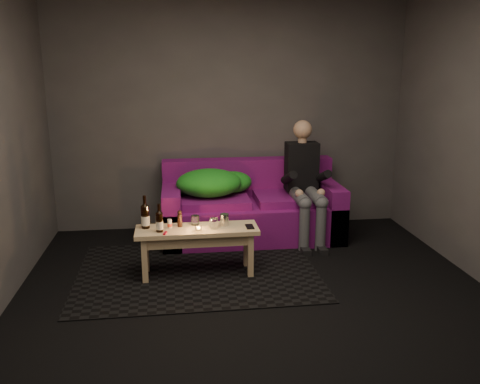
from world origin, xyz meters
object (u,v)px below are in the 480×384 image
object	(u,v)px
person	(305,180)
beer_bottle_a	(145,216)
sofa	(251,210)
steel_cup	(224,220)
coffee_table	(197,236)
beer_bottle_b	(159,222)

from	to	relation	value
person	beer_bottle_a	xyz separation A→B (m)	(-1.65, -0.78, -0.11)
sofa	beer_bottle_a	distance (m)	1.46
beer_bottle_a	steel_cup	xyz separation A→B (m)	(0.71, -0.02, -0.06)
steel_cup	beer_bottle_a	bearing A→B (deg)	178.76
coffee_table	beer_bottle_a	distance (m)	0.50
person	beer_bottle_b	distance (m)	1.77
sofa	beer_bottle_b	size ratio (longest dim) A/B	7.62
coffee_table	beer_bottle_a	size ratio (longest dim) A/B	3.66
beer_bottle_a	beer_bottle_b	distance (m)	0.17
beer_bottle_a	beer_bottle_b	size ratio (longest dim) A/B	1.19
sofa	steel_cup	bearing A→B (deg)	-112.01
person	beer_bottle_b	size ratio (longest dim) A/B	5.09
person	beer_bottle_a	world-z (taller)	person
beer_bottle_b	sofa	bearing A→B (deg)	47.56
sofa	person	distance (m)	0.69
person	steel_cup	xyz separation A→B (m)	(-0.94, -0.79, -0.16)
sofa	coffee_table	world-z (taller)	sofa
person	beer_bottle_b	world-z (taller)	person
coffee_table	sofa	bearing A→B (deg)	57.30
coffee_table	steel_cup	distance (m)	0.29
sofa	steel_cup	size ratio (longest dim) A/B	17.74
sofa	coffee_table	size ratio (longest dim) A/B	1.75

